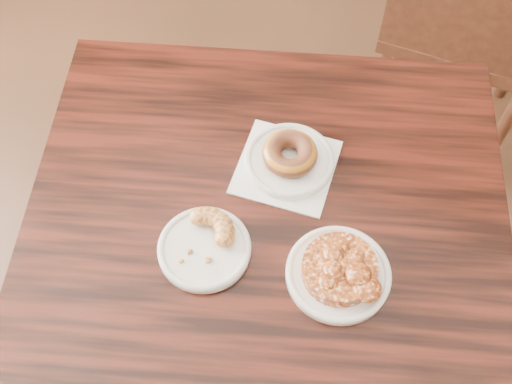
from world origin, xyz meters
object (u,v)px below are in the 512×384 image
at_px(chair_far, 473,16).
at_px(apple_fritter, 340,267).
at_px(cafe_table, 263,313).
at_px(cruller_fragment, 204,243).
at_px(glazed_donut, 290,153).

distance_m(chair_far, apple_fritter, 1.07).
height_order(cafe_table, apple_fritter, apple_fritter).
relative_size(cafe_table, cruller_fragment, 7.49).
bearing_deg(cafe_table, cruller_fragment, -157.21).
distance_m(apple_fritter, cruller_fragment, 0.22).
bearing_deg(cafe_table, chair_far, 59.59).
distance_m(cafe_table, glazed_donut, 0.43).
height_order(apple_fritter, cruller_fragment, apple_fritter).
distance_m(cafe_table, cruller_fragment, 0.42).
bearing_deg(cruller_fragment, glazed_donut, 72.86).
xyz_separation_m(cafe_table, cruller_fragment, (-0.08, -0.07, 0.40)).
xyz_separation_m(chair_far, cruller_fragment, (-0.30, -1.06, 0.33)).
height_order(glazed_donut, cruller_fragment, glazed_donut).
bearing_deg(apple_fritter, chair_far, 85.62).
height_order(chair_far, glazed_donut, chair_far).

